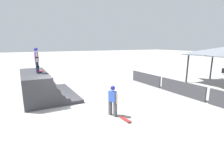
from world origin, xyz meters
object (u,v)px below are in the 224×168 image
at_px(skateboard_on_ground, 126,119).
at_px(skater_on_deck, 37,59).
at_px(skateboard_on_deck, 41,71).
at_px(bystander_walking, 113,98).

bearing_deg(skateboard_on_ground, skater_on_deck, -151.80).
height_order(skater_on_deck, skateboard_on_deck, skater_on_deck).
xyz_separation_m(skateboard_on_deck, bystander_walking, (5.57, 2.93, -0.93)).
relative_size(skater_on_deck, bystander_walking, 1.03).
bearing_deg(skateboard_on_deck, skater_on_deck, -13.94).
relative_size(bystander_walking, skateboard_on_ground, 1.99).
bearing_deg(skateboard_on_deck, bystander_walking, 39.42).
height_order(bystander_walking, skateboard_on_ground, bystander_walking).
bearing_deg(skateboard_on_ground, bystander_walking, -163.54).
distance_m(skater_on_deck, skateboard_on_deck, 1.09).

